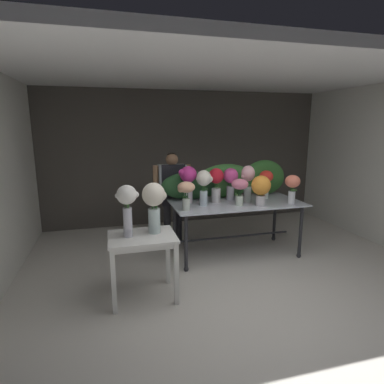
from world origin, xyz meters
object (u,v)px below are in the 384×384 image
object	(u,v)px
vase_rosy_freesia	(240,188)
vase_peach_snapdragons	(186,191)
vase_crimson_tulips	(216,182)
vase_scarlet_lilies	(266,180)
vase_magenta_stock	(188,180)
display_table_glass	(236,210)
vase_ivory_dahlias	(204,183)
vase_fuchsia_peonies	(231,180)
florist	(172,189)
vase_sunset_roses	(261,188)
vase_white_roses_tall	(127,204)
vase_coral_carnations	(292,185)
side_table_white	(142,244)
vase_cream_lisianthus_tall	(154,202)
vase_blush_anemones	(248,180)

from	to	relation	value
vase_rosy_freesia	vase_peach_snapdragons	bearing A→B (deg)	-175.43
vase_crimson_tulips	vase_scarlet_lilies	size ratio (longest dim) A/B	1.17
vase_magenta_stock	vase_rosy_freesia	distance (m)	0.77
display_table_glass	vase_ivory_dahlias	world-z (taller)	vase_ivory_dahlias
vase_magenta_stock	vase_crimson_tulips	xyz separation A→B (m)	(0.42, -0.06, -0.05)
display_table_glass	vase_fuchsia_peonies	xyz separation A→B (m)	(-0.04, 0.17, 0.43)
vase_fuchsia_peonies	vase_rosy_freesia	bearing A→B (deg)	-90.12
vase_ivory_dahlias	florist	bearing A→B (deg)	112.73
vase_sunset_roses	vase_crimson_tulips	bearing A→B (deg)	147.62
vase_crimson_tulips	vase_white_roses_tall	size ratio (longest dim) A/B	0.89
vase_sunset_roses	vase_ivory_dahlias	world-z (taller)	vase_ivory_dahlias
vase_coral_carnations	vase_scarlet_lilies	bearing A→B (deg)	112.98
side_table_white	florist	xyz separation A→B (m)	(0.68, 1.60, 0.30)
side_table_white	vase_ivory_dahlias	bearing A→B (deg)	40.60
vase_rosy_freesia	vase_scarlet_lilies	distance (m)	0.68
vase_magenta_stock	vase_cream_lisianthus_tall	distance (m)	1.18
display_table_glass	vase_coral_carnations	xyz separation A→B (m)	(0.75, -0.31, 0.40)
vase_crimson_tulips	vase_cream_lisianthus_tall	distance (m)	1.41
vase_rosy_freesia	vase_blush_anemones	bearing A→B (deg)	40.22
vase_scarlet_lilies	vase_rosy_freesia	bearing A→B (deg)	-150.40
side_table_white	vase_scarlet_lilies	distance (m)	2.38
side_table_white	vase_cream_lisianthus_tall	world-z (taller)	vase_cream_lisianthus_tall
vase_ivory_dahlias	vase_blush_anemones	bearing A→B (deg)	2.34
side_table_white	vase_peach_snapdragons	bearing A→B (deg)	43.54
florist	vase_ivory_dahlias	distance (m)	0.84
vase_coral_carnations	vase_fuchsia_peonies	distance (m)	0.92
side_table_white	vase_rosy_freesia	world-z (taller)	vase_rosy_freesia
vase_blush_anemones	vase_rosy_freesia	xyz separation A→B (m)	(-0.20, -0.17, -0.07)
display_table_glass	vase_scarlet_lilies	bearing A→B (deg)	13.92
florist	vase_scarlet_lilies	world-z (taller)	florist
side_table_white	vase_sunset_roses	xyz separation A→B (m)	(1.78, 0.62, 0.44)
vase_sunset_roses	vase_coral_carnations	size ratio (longest dim) A/B	1.02
vase_crimson_tulips	vase_rosy_freesia	world-z (taller)	vase_crimson_tulips
display_table_glass	vase_coral_carnations	bearing A→B (deg)	-22.91
florist	vase_blush_anemones	world-z (taller)	florist
vase_fuchsia_peonies	vase_peach_snapdragons	xyz separation A→B (m)	(-0.82, -0.43, -0.04)
florist	vase_blush_anemones	distance (m)	1.27
florist	vase_cream_lisianthus_tall	world-z (taller)	florist
vase_crimson_tulips	vase_rosy_freesia	bearing A→B (deg)	-44.32
side_table_white	vase_sunset_roses	size ratio (longest dim) A/B	1.72
vase_ivory_dahlias	vase_peach_snapdragons	xyz separation A→B (m)	(-0.31, -0.21, -0.06)
vase_magenta_stock	vase_white_roses_tall	xyz separation A→B (m)	(-0.95, -1.04, -0.05)
vase_ivory_dahlias	vase_fuchsia_peonies	size ratio (longest dim) A/B	1.03
vase_rosy_freesia	vase_white_roses_tall	distance (m)	1.79
vase_sunset_roses	vase_fuchsia_peonies	world-z (taller)	vase_fuchsia_peonies
florist	vase_crimson_tulips	distance (m)	0.85
display_table_glass	vase_sunset_roses	xyz separation A→B (m)	(0.25, -0.29, 0.38)
vase_sunset_roses	vase_rosy_freesia	xyz separation A→B (m)	(-0.29, 0.09, -0.00)
florist	vase_crimson_tulips	size ratio (longest dim) A/B	2.97
florist	vase_fuchsia_peonies	bearing A→B (deg)	-32.80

